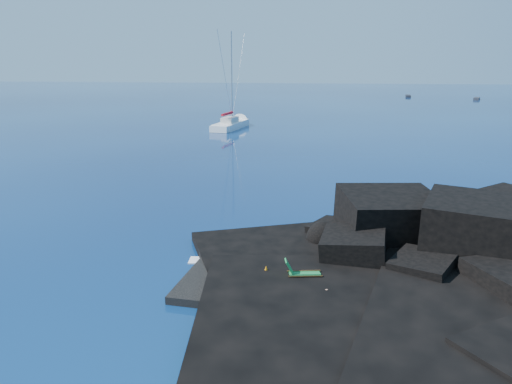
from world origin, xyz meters
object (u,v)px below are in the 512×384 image
(marker_cone, at_px, (266,271))
(sailboat, at_px, (231,128))
(deck_chair, at_px, (305,269))
(distant_boat_a, at_px, (408,97))
(distant_boat_b, at_px, (477,100))
(sunbather, at_px, (315,291))

(marker_cone, bearing_deg, sailboat, 101.78)
(deck_chair, relative_size, distant_boat_a, 0.39)
(deck_chair, bearing_deg, sailboat, 93.97)
(deck_chair, distance_m, distant_boat_a, 124.13)
(sailboat, xyz_separation_m, deck_chair, (12.63, -52.37, 0.89))
(marker_cone, bearing_deg, distant_boat_b, 69.90)
(deck_chair, height_order, sunbather, deck_chair)
(sailboat, xyz_separation_m, marker_cone, (10.86, -52.08, 0.60))
(sailboat, height_order, distant_boat_a, sailboat)
(distant_boat_a, bearing_deg, sunbather, -94.85)
(distant_boat_a, distance_m, distant_boat_b, 17.50)
(marker_cone, height_order, distant_boat_a, marker_cone)
(sailboat, xyz_separation_m, distant_boat_b, (52.55, 61.80, 0.00))
(sailboat, relative_size, distant_boat_b, 3.29)
(deck_chair, bearing_deg, sunbather, -80.63)
(distant_boat_b, bearing_deg, deck_chair, -89.43)
(sunbather, bearing_deg, sailboat, 100.78)
(sailboat, distance_m, deck_chair, 53.88)
(distant_boat_a, bearing_deg, marker_cone, -96.02)
(sunbather, relative_size, distant_boat_b, 0.43)
(deck_chair, xyz_separation_m, sunbather, (0.48, -1.41, -0.36))
(deck_chair, relative_size, distant_boat_b, 0.37)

